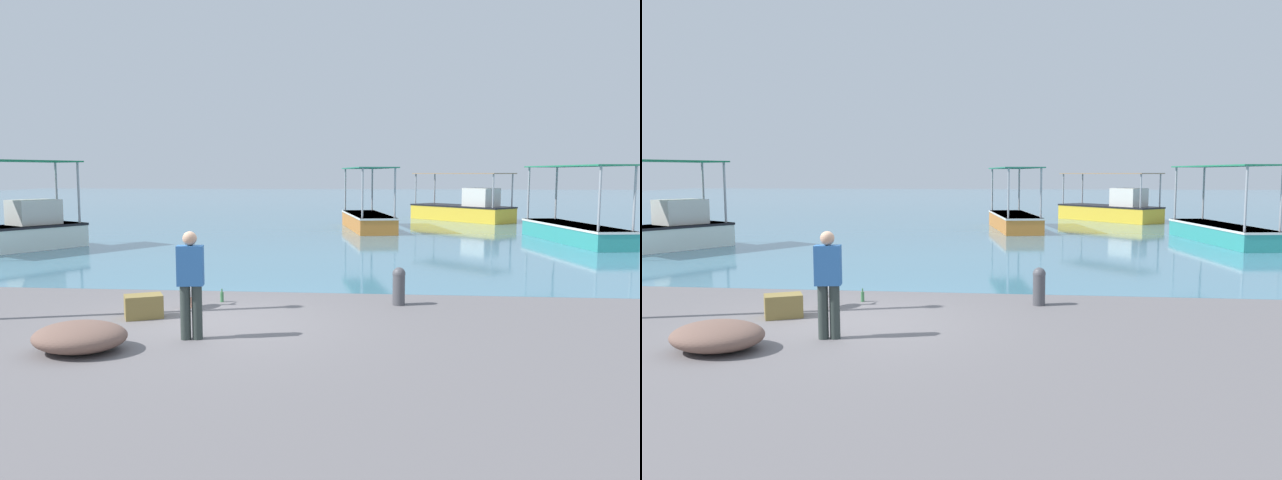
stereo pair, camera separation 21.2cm
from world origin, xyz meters
TOP-DOWN VIEW (x-y plane):
  - ground at (0.00, 0.00)m, footprint 120.00×120.00m
  - harbor_water at (0.00, 48.00)m, footprint 110.00×90.00m
  - fishing_boat_center at (10.13, 13.93)m, footprint 2.52×6.48m
  - fishing_boat_near_right at (2.30, 18.50)m, footprint 2.75×6.27m
  - fishing_boat_far_right at (-9.45, 9.08)m, footprint 4.25×5.68m
  - fishing_boat_far_left at (7.42, 24.25)m, footprint 5.39×5.57m
  - pelican at (-0.77, 1.29)m, footprint 0.37×0.80m
  - mooring_bollard at (3.25, 1.93)m, footprint 0.25×0.25m
  - fisherman_standing at (-0.04, -0.94)m, footprint 0.43×0.28m
  - net_pile at (-1.45, -1.75)m, footprint 1.36×1.16m
  - cargo_crate at (-1.33, 0.39)m, footprint 0.78×0.69m
  - glass_bottle at (-0.28, 1.87)m, footprint 0.07×0.07m

SIDE VIEW (x-z plane):
  - ground at x=0.00m, z-range 0.00..0.00m
  - harbor_water at x=0.00m, z-range 0.00..0.00m
  - glass_bottle at x=-0.28m, z-range -0.03..0.24m
  - cargo_crate at x=-1.33m, z-range 0.00..0.41m
  - net_pile at x=-1.45m, z-range 0.00..0.43m
  - pelican at x=-0.77m, z-range -0.02..0.78m
  - mooring_bollard at x=3.25m, z-range 0.03..0.77m
  - fishing_boat_center at x=10.13m, z-range -0.89..1.97m
  - fishing_boat_near_right at x=2.30m, z-range -0.87..1.97m
  - fishing_boat_far_left at x=7.42m, z-range -0.61..1.98m
  - fishing_boat_far_right at x=-9.45m, z-range -0.81..2.19m
  - fisherman_standing at x=-0.04m, z-range 0.06..1.75m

